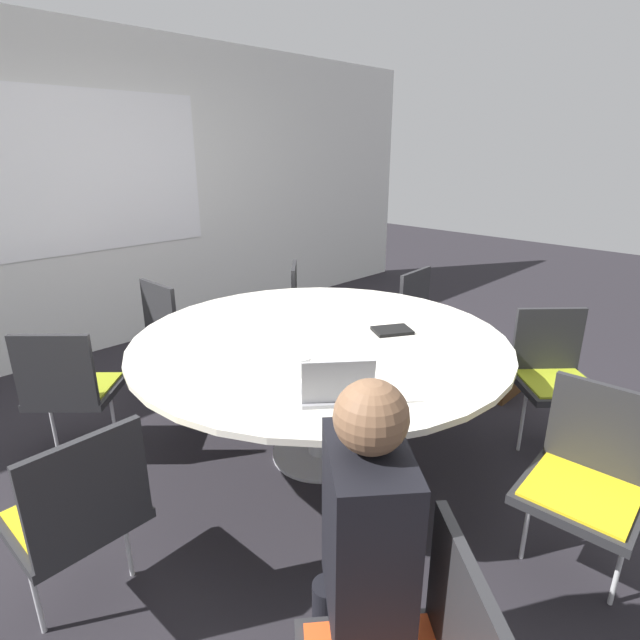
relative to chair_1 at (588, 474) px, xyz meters
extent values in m
plane|color=black|center=(-0.14, 1.39, -0.50)|extent=(16.00, 16.00, 0.00)
cube|color=silver|center=(-0.14, 4.00, 0.85)|extent=(8.00, 0.06, 2.70)
cube|color=white|center=(-0.14, 3.96, 1.05)|extent=(1.80, 0.01, 1.30)
cylinder|color=#B7B7BC|center=(-0.14, 1.39, -0.49)|extent=(0.57, 0.57, 0.02)
cylinder|color=#B7B7BC|center=(-0.14, 1.39, -0.13)|extent=(0.14, 0.14, 0.71)
cylinder|color=silver|center=(-0.14, 1.39, 0.24)|extent=(2.06, 2.06, 0.03)
cube|color=#262628|center=(-1.09, -0.03, 0.15)|extent=(0.29, 0.34, 0.40)
cube|color=#262628|center=(-0.07, 0.00, -0.07)|extent=(0.44, 0.46, 0.04)
cube|color=gold|center=(-0.07, 0.00, -0.05)|extent=(0.39, 0.41, 0.01)
cube|color=#262628|center=(0.13, 0.01, 0.15)|extent=(0.05, 0.42, 0.40)
cylinder|color=silver|center=(-0.06, -0.18, -0.30)|extent=(0.02, 0.02, 0.41)
cylinder|color=silver|center=(-0.08, 0.18, -0.30)|extent=(0.02, 0.02, 0.41)
cube|color=#262628|center=(0.87, 0.43, -0.07)|extent=(0.61, 0.61, 0.04)
cube|color=olive|center=(0.87, 0.43, -0.05)|extent=(0.54, 0.53, 0.01)
cube|color=#262628|center=(1.00, 0.57, 0.15)|extent=(0.32, 0.31, 0.40)
cylinder|color=silver|center=(1.00, 0.31, -0.30)|extent=(0.02, 0.02, 0.41)
cylinder|color=silver|center=(0.74, 0.55, -0.30)|extent=(0.02, 0.02, 0.41)
cube|color=#262628|center=(1.25, 1.50, -0.07)|extent=(0.47, 0.45, 0.04)
cube|color=#4C5156|center=(1.25, 1.50, -0.05)|extent=(0.42, 0.40, 0.01)
cube|color=#262628|center=(1.23, 1.69, 0.15)|extent=(0.42, 0.06, 0.40)
cylinder|color=silver|center=(1.43, 1.51, -0.30)|extent=(0.02, 0.02, 0.41)
cylinder|color=silver|center=(1.07, 1.49, -0.30)|extent=(0.02, 0.02, 0.41)
cube|color=#262628|center=(0.84, 2.38, -0.07)|extent=(0.61, 0.61, 0.04)
cube|color=olive|center=(0.84, 2.38, -0.05)|extent=(0.54, 0.54, 0.01)
cube|color=#262628|center=(0.70, 2.52, 0.15)|extent=(0.32, 0.32, 0.40)
cylinder|color=silver|center=(0.97, 2.51, -0.30)|extent=(0.02, 0.02, 0.41)
cylinder|color=silver|center=(0.71, 2.25, -0.30)|extent=(0.02, 0.02, 0.41)
cube|color=#262628|center=(-0.18, 2.78, -0.07)|extent=(0.43, 0.45, 0.04)
cube|color=red|center=(-0.18, 2.78, -0.05)|extent=(0.38, 0.40, 0.01)
cube|color=#262628|center=(-0.37, 2.78, 0.15)|extent=(0.04, 0.42, 0.40)
cylinder|color=silver|center=(-0.18, 2.96, -0.30)|extent=(0.02, 0.02, 0.41)
cylinder|color=silver|center=(-0.17, 2.60, -0.30)|extent=(0.02, 0.02, 0.41)
cube|color=#262628|center=(-1.13, 2.38, -0.07)|extent=(0.61, 0.61, 0.04)
cube|color=olive|center=(-1.13, 2.38, -0.05)|extent=(0.54, 0.54, 0.01)
cube|color=#262628|center=(-1.26, 2.24, 0.15)|extent=(0.32, 0.32, 0.40)
cylinder|color=silver|center=(-1.25, 2.50, -0.30)|extent=(0.02, 0.02, 0.41)
cylinder|color=silver|center=(-1.00, 2.25, -0.30)|extent=(0.02, 0.02, 0.41)
cube|color=#262628|center=(-1.53, 1.33, -0.07)|extent=(0.46, 0.44, 0.04)
cube|color=gold|center=(-1.53, 1.33, -0.05)|extent=(0.40, 0.39, 0.01)
cube|color=#262628|center=(-1.53, 1.13, 0.15)|extent=(0.42, 0.05, 0.40)
cylinder|color=silver|center=(-1.71, 1.32, -0.30)|extent=(0.02, 0.02, 0.41)
cylinder|color=silver|center=(-1.35, 1.34, -0.30)|extent=(0.02, 0.02, 0.41)
cylinder|color=black|center=(-1.10, 0.41, -0.28)|extent=(0.10, 0.10, 0.45)
cube|color=black|center=(-1.08, 0.28, 0.22)|extent=(0.40, 0.42, 0.55)
sphere|color=brown|center=(-1.08, 0.28, 0.60)|extent=(0.20, 0.20, 0.20)
cube|color=#99999E|center=(-0.59, 0.86, 0.26)|extent=(0.36, 0.35, 0.02)
cube|color=#99999E|center=(-0.66, 0.78, 0.37)|extent=(0.26, 0.23, 0.20)
cube|color=black|center=(-0.65, 0.78, 0.37)|extent=(0.23, 0.20, 0.17)
cube|color=black|center=(0.20, 1.15, 0.27)|extent=(0.26, 0.24, 0.02)
cylinder|color=white|center=(-0.55, 1.11, 0.30)|extent=(0.09, 0.09, 0.09)
cube|color=#513319|center=(1.37, 0.95, -0.36)|extent=(0.36, 0.16, 0.28)
camera|label=1|loc=(-1.98, -0.42, 1.25)|focal=28.00mm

